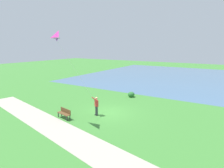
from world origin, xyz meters
TOP-DOWN VIEW (x-y plane):
  - ground_plane at (0.00, 0.00)m, footprint 120.00×120.00m
  - lake_water at (-25.73, 4.00)m, footprint 36.00×44.00m
  - walkway_path at (5.88, 2.00)m, footprint 8.46×31.87m
  - person_kite_flyer at (1.20, -0.64)m, footprint 0.62×0.52m
  - flying_kite at (3.87, -2.15)m, footprint 2.76×1.99m
  - park_bench_near_walkway at (3.29, -2.59)m, footprint 0.72×1.56m
  - lakeside_shrub at (-6.20, -0.69)m, footprint 0.88×0.84m

SIDE VIEW (x-z plane):
  - ground_plane at x=0.00m, z-range 0.00..0.00m
  - lake_water at x=-25.73m, z-range 0.00..0.01m
  - walkway_path at x=5.88m, z-range 0.00..0.02m
  - lakeside_shrub at x=-6.20m, z-range 0.00..0.66m
  - park_bench_near_walkway at x=3.29m, z-range 0.07..0.95m
  - person_kite_flyer at x=1.20m, z-range 0.13..1.96m
  - flying_kite at x=3.87m, z-range 4.18..9.88m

